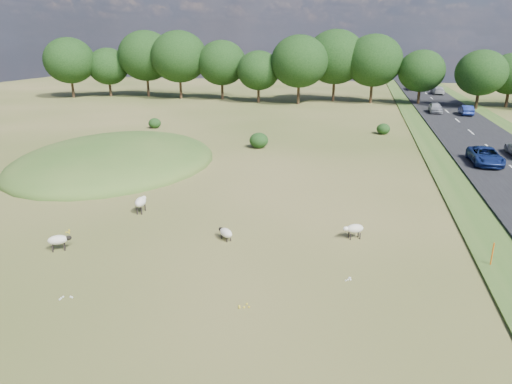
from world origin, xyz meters
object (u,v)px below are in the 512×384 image
at_px(sheep_3, 226,233).
at_px(car_4, 438,90).
at_px(sheep_2, 58,240).
at_px(sheep_1, 354,229).
at_px(car_6, 435,108).
at_px(car_1, 485,156).
at_px(marker_post, 492,255).
at_px(sheep_0, 141,202).
at_px(car_2, 413,86).
at_px(car_3, 466,110).

distance_m(sheep_3, car_4, 75.10).
bearing_deg(sheep_2, sheep_1, -13.16).
xyz_separation_m(sheep_3, car_6, (16.56, 47.24, 0.55)).
bearing_deg(sheep_2, car_1, 10.43).
bearing_deg(marker_post, sheep_2, -172.02).
xyz_separation_m(marker_post, sheep_0, (-18.69, 2.90, 0.07)).
bearing_deg(car_2, car_6, -90.00).
height_order(car_1, car_3, car_1).
bearing_deg(car_4, car_3, 90.00).
relative_size(sheep_2, car_4, 0.22).
bearing_deg(car_6, sheep_1, -102.47).
xyz_separation_m(sheep_0, car_4, (26.42, 69.59, 0.32)).
bearing_deg(sheep_3, car_1, -90.59).
relative_size(sheep_0, sheep_3, 1.29).
bearing_deg(sheep_2, car_2, 42.29).
relative_size(sheep_3, car_6, 0.26).
height_order(marker_post, sheep_1, marker_post).
height_order(sheep_0, sheep_3, sheep_0).
bearing_deg(sheep_0, sheep_1, -101.96).
height_order(marker_post, sheep_0, marker_post).
bearing_deg(car_3, car_4, -90.00).
bearing_deg(marker_post, sheep_1, 163.67).
bearing_deg(car_4, car_1, 85.95).
relative_size(sheep_3, car_3, 0.26).
bearing_deg(car_1, marker_post, -101.81).
relative_size(marker_post, car_3, 0.30).
xyz_separation_m(sheep_2, sheep_3, (7.61, 3.03, -0.16)).
height_order(sheep_0, car_3, car_3).
height_order(marker_post, car_6, car_6).
height_order(sheep_3, car_2, car_2).
bearing_deg(sheep_3, car_2, -60.67).
relative_size(marker_post, sheep_3, 1.15).
bearing_deg(car_4, sheep_3, 74.27).
distance_m(sheep_0, car_4, 74.44).
xyz_separation_m(marker_post, car_2, (3.93, 79.75, 0.38)).
relative_size(car_2, car_4, 1.03).
xyz_separation_m(sheep_1, sheep_2, (-14.08, -4.64, 0.00)).
height_order(sheep_3, car_3, car_3).
relative_size(sheep_2, car_3, 0.28).
xyz_separation_m(car_3, car_4, (0.00, 26.18, 0.08)).
relative_size(marker_post, sheep_1, 1.04).
relative_size(sheep_1, car_6, 0.28).
bearing_deg(sheep_0, car_1, -61.88).
bearing_deg(car_6, car_1, -90.00).
distance_m(sheep_1, car_6, 46.73).
distance_m(sheep_2, car_4, 80.35).
relative_size(car_4, car_6, 1.25).
xyz_separation_m(sheep_0, car_3, (26.42, 43.41, 0.24)).
bearing_deg(car_3, sheep_3, 66.18).
distance_m(car_4, car_6, 25.34).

